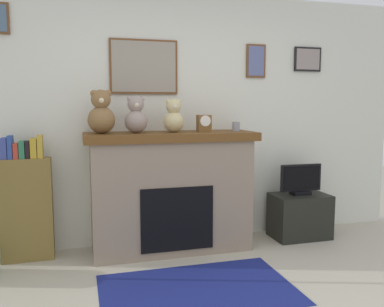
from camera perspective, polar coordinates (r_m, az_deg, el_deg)
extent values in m
cube|color=silver|center=(4.34, -2.10, 4.86)|extent=(5.20, 0.12, 2.60)
cube|color=brown|center=(4.21, -6.76, 12.00)|extent=(0.69, 0.02, 0.54)
cube|color=gray|center=(4.20, -6.74, 12.02)|extent=(0.65, 0.00, 0.50)
cube|color=black|center=(4.87, 15.93, 12.61)|extent=(0.33, 0.02, 0.27)
cube|color=gray|center=(4.86, 16.00, 12.62)|extent=(0.29, 0.00, 0.23)
cube|color=brown|center=(4.57, 8.97, 12.71)|extent=(0.22, 0.02, 0.36)
cube|color=slate|center=(4.56, 9.02, 12.72)|extent=(0.18, 0.00, 0.32)
cube|color=gray|center=(4.08, -2.99, -5.89)|extent=(1.54, 0.55, 1.10)
cube|color=brown|center=(3.99, -3.05, 2.43)|extent=(1.66, 0.61, 0.08)
cube|color=black|center=(3.86, -2.06, -9.22)|extent=(0.70, 0.02, 0.61)
cube|color=brown|center=(4.11, -22.20, -7.31)|extent=(0.46, 0.16, 0.96)
cube|color=#37438D|center=(4.03, -24.89, 0.66)|extent=(0.05, 0.13, 0.19)
cube|color=#284590|center=(4.02, -24.14, 0.82)|extent=(0.04, 0.13, 0.21)
cube|color=#B13728|center=(4.02, -23.45, 0.34)|extent=(0.04, 0.13, 0.14)
cube|color=#2B6D48|center=(4.01, -22.73, 0.50)|extent=(0.05, 0.13, 0.16)
cube|color=black|center=(4.01, -22.05, 0.51)|extent=(0.04, 0.13, 0.16)
cube|color=#B79328|center=(4.00, -21.33, 0.71)|extent=(0.06, 0.13, 0.18)
cube|color=#B6922F|center=(3.99, -20.54, 0.94)|extent=(0.05, 0.13, 0.21)
cube|color=black|center=(4.65, 14.87, -8.46)|extent=(0.61, 0.40, 0.48)
cube|color=black|center=(4.59, 14.97, -5.34)|extent=(0.20, 0.14, 0.04)
cube|color=black|center=(4.56, 15.03, -3.29)|extent=(0.47, 0.03, 0.29)
cube|color=black|center=(4.55, 15.14, -3.33)|extent=(0.43, 0.00, 0.25)
cube|color=navy|center=(3.38, 0.80, -18.51)|extent=(1.52, 0.96, 0.01)
cylinder|color=gray|center=(4.17, 6.20, 3.79)|extent=(0.08, 0.08, 0.09)
cube|color=brown|center=(4.05, 1.69, 4.25)|extent=(0.13, 0.09, 0.17)
cylinder|color=white|center=(4.00, 1.90, 4.60)|extent=(0.11, 0.01, 0.11)
sphere|color=brown|center=(3.87, -12.60, 4.61)|extent=(0.25, 0.25, 0.25)
sphere|color=brown|center=(3.87, -12.67, 7.42)|extent=(0.18, 0.18, 0.18)
sphere|color=brown|center=(3.87, -13.65, 8.21)|extent=(0.06, 0.06, 0.06)
sphere|color=brown|center=(3.87, -11.74, 8.26)|extent=(0.06, 0.06, 0.06)
sphere|color=beige|center=(3.80, -12.61, 7.30)|extent=(0.05, 0.05, 0.05)
sphere|color=gray|center=(3.90, -7.86, 4.47)|extent=(0.22, 0.22, 0.22)
sphere|color=gray|center=(3.90, -7.90, 6.89)|extent=(0.16, 0.16, 0.16)
sphere|color=gray|center=(3.89, -8.73, 7.58)|extent=(0.06, 0.06, 0.06)
sphere|color=gray|center=(3.91, -7.11, 7.60)|extent=(0.06, 0.06, 0.06)
sphere|color=beige|center=(3.84, -7.77, 6.78)|extent=(0.05, 0.05, 0.05)
sphere|color=#CCBC85|center=(3.97, -2.59, 4.45)|extent=(0.20, 0.20, 0.20)
sphere|color=#CCBC85|center=(3.97, -2.60, 6.64)|extent=(0.15, 0.15, 0.15)
sphere|color=#CCBC85|center=(3.95, -3.33, 7.27)|extent=(0.05, 0.05, 0.05)
sphere|color=#CCBC85|center=(3.98, -1.88, 7.28)|extent=(0.05, 0.05, 0.05)
sphere|color=beige|center=(3.91, -2.40, 6.54)|extent=(0.04, 0.04, 0.04)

